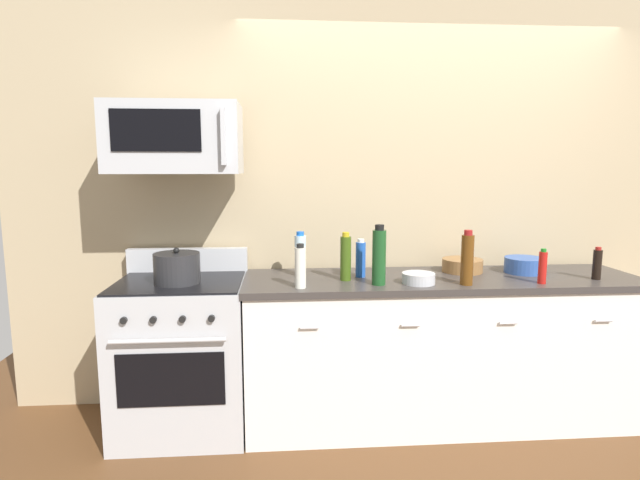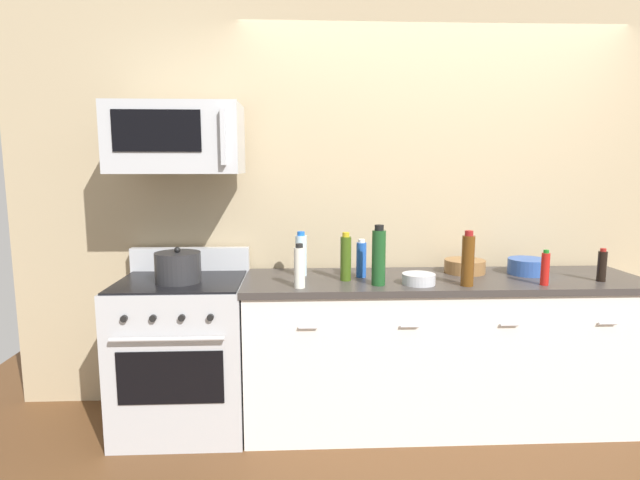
# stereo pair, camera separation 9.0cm
# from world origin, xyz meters

# --- Properties ---
(ground_plane) EXTENTS (6.62, 6.62, 0.00)m
(ground_plane) POSITION_xyz_m (0.00, 0.00, 0.00)
(ground_plane) COLOR brown
(back_wall) EXTENTS (5.52, 0.10, 2.70)m
(back_wall) POSITION_xyz_m (0.00, 0.41, 1.35)
(back_wall) COLOR tan
(back_wall) RESTS_ON ground_plane
(counter_unit) EXTENTS (2.43, 0.66, 0.92)m
(counter_unit) POSITION_xyz_m (-0.00, -0.00, 0.46)
(counter_unit) COLOR silver
(counter_unit) RESTS_ON ground_plane
(range_oven) EXTENTS (0.76, 0.69, 1.07)m
(range_oven) POSITION_xyz_m (-1.59, 0.00, 0.47)
(range_oven) COLOR #B7BABF
(range_oven) RESTS_ON ground_plane
(microwave) EXTENTS (0.74, 0.44, 0.40)m
(microwave) POSITION_xyz_m (-1.59, 0.05, 1.75)
(microwave) COLOR #B7BABF
(bottle_vinegar_white) EXTENTS (0.06, 0.06, 0.25)m
(bottle_vinegar_white) POSITION_xyz_m (-0.88, -0.21, 1.04)
(bottle_vinegar_white) COLOR silver
(bottle_vinegar_white) RESTS_ON countertop_slab
(bottle_wine_green) EXTENTS (0.08, 0.08, 0.35)m
(bottle_wine_green) POSITION_xyz_m (-0.43, -0.17, 1.08)
(bottle_wine_green) COLOR #19471E
(bottle_wine_green) RESTS_ON countertop_slab
(bottle_olive_oil) EXTENTS (0.06, 0.06, 0.29)m
(bottle_olive_oil) POSITION_xyz_m (-0.61, -0.05, 1.06)
(bottle_olive_oil) COLOR #385114
(bottle_olive_oil) RESTS_ON countertop_slab
(bottle_wine_amber) EXTENTS (0.07, 0.07, 0.32)m
(bottle_wine_amber) POSITION_xyz_m (0.07, -0.21, 1.07)
(bottle_wine_amber) COLOR #59330F
(bottle_wine_amber) RESTS_ON countertop_slab
(bottle_hot_sauce_red) EXTENTS (0.05, 0.05, 0.20)m
(bottle_hot_sauce_red) POSITION_xyz_m (0.52, -0.21, 1.02)
(bottle_hot_sauce_red) COLOR #B21914
(bottle_hot_sauce_red) RESTS_ON countertop_slab
(bottle_water_clear) EXTENTS (0.07, 0.07, 0.27)m
(bottle_water_clear) POSITION_xyz_m (-0.87, 0.10, 1.05)
(bottle_water_clear) COLOR silver
(bottle_water_clear) RESTS_ON countertop_slab
(bottle_soda_blue) EXTENTS (0.06, 0.06, 0.23)m
(bottle_soda_blue) POSITION_xyz_m (-0.50, 0.04, 1.03)
(bottle_soda_blue) COLOR #1E4CA5
(bottle_soda_blue) RESTS_ON countertop_slab
(bottle_soy_sauce_dark) EXTENTS (0.05, 0.05, 0.20)m
(bottle_soy_sauce_dark) POSITION_xyz_m (0.90, -0.14, 1.01)
(bottle_soy_sauce_dark) COLOR black
(bottle_soy_sauce_dark) RESTS_ON countertop_slab
(bowl_blue_mixing) EXTENTS (0.24, 0.24, 0.10)m
(bowl_blue_mixing) POSITION_xyz_m (0.56, 0.08, 0.97)
(bowl_blue_mixing) COLOR #2D519E
(bowl_blue_mixing) RESTS_ON countertop_slab
(bowl_wooden_salad) EXTENTS (0.26, 0.26, 0.08)m
(bowl_wooden_salad) POSITION_xyz_m (0.17, 0.14, 0.97)
(bowl_wooden_salad) COLOR brown
(bowl_wooden_salad) RESTS_ON countertop_slab
(bowl_steel_prep) EXTENTS (0.19, 0.19, 0.06)m
(bowl_steel_prep) POSITION_xyz_m (-0.20, -0.16, 0.95)
(bowl_steel_prep) COLOR #B2B5BA
(bowl_steel_prep) RESTS_ON countertop_slab
(stockpot) EXTENTS (0.26, 0.26, 0.21)m
(stockpot) POSITION_xyz_m (-1.59, -0.05, 1.01)
(stockpot) COLOR #262628
(stockpot) RESTS_ON range_oven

